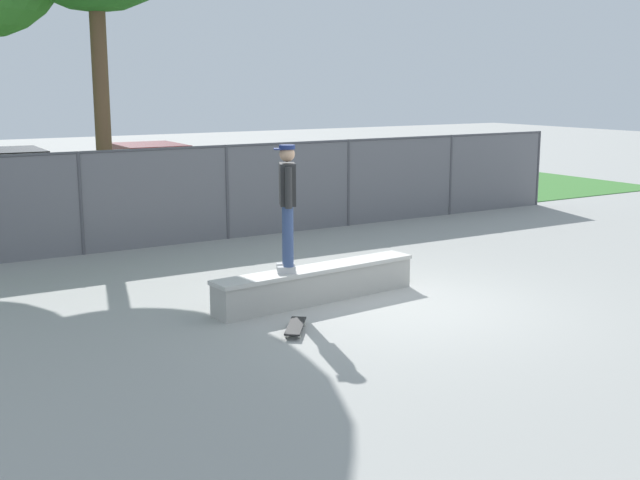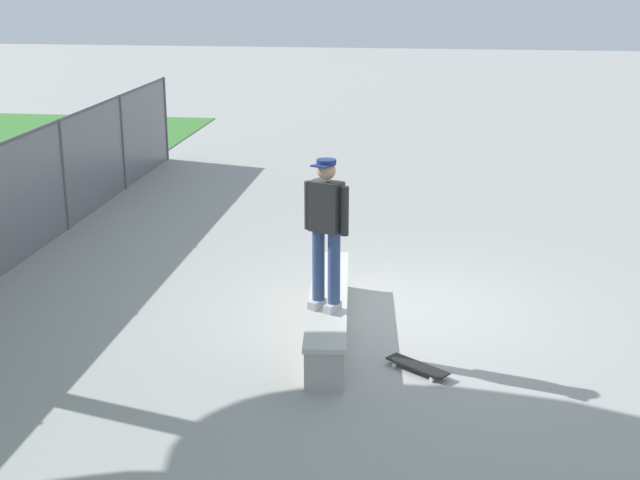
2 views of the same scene
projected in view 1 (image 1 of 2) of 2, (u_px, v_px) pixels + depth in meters
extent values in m
plane|color=#9E9E99|center=(404.00, 305.00, 11.87)|extent=(80.00, 80.00, 0.00)
cube|color=#3D7A33|center=(89.00, 186.00, 25.52)|extent=(30.19, 20.00, 0.02)
cube|color=#A8A59E|center=(317.00, 286.00, 12.06)|extent=(3.43, 0.76, 0.46)
cube|color=beige|center=(317.00, 269.00, 12.01)|extent=(3.47, 0.80, 0.06)
cube|color=beige|center=(286.00, 270.00, 11.60)|extent=(0.28, 0.21, 0.10)
cube|color=beige|center=(285.00, 267.00, 11.81)|extent=(0.28, 0.21, 0.10)
cylinder|color=#384C7A|center=(288.00, 237.00, 11.50)|extent=(0.15, 0.15, 0.88)
cylinder|color=#384C7A|center=(287.00, 234.00, 11.72)|extent=(0.15, 0.15, 0.88)
cube|color=#2D2D2D|center=(287.00, 184.00, 11.47)|extent=(0.36, 0.44, 0.60)
cylinder|color=#2D2D2D|center=(289.00, 188.00, 11.23)|extent=(0.10, 0.10, 0.58)
cylinder|color=#2D2D2D|center=(286.00, 184.00, 11.72)|extent=(0.10, 0.10, 0.58)
sphere|color=tan|center=(287.00, 154.00, 11.39)|extent=(0.22, 0.22, 0.22)
cylinder|color=navy|center=(287.00, 147.00, 11.37)|extent=(0.23, 0.23, 0.06)
cube|color=navy|center=(278.00, 149.00, 11.36)|extent=(0.19, 0.23, 0.02)
cube|color=black|center=(295.00, 326.00, 10.59)|extent=(0.64, 0.76, 0.02)
cube|color=#B2B2B7|center=(298.00, 321.00, 10.86)|extent=(0.15, 0.13, 0.02)
cube|color=#B2B2B7|center=(293.00, 333.00, 10.32)|extent=(0.15, 0.13, 0.02)
cylinder|color=silver|center=(304.00, 324.00, 10.85)|extent=(0.06, 0.06, 0.05)
cylinder|color=silver|center=(292.00, 323.00, 10.87)|extent=(0.06, 0.06, 0.05)
cylinder|color=silver|center=(300.00, 336.00, 10.32)|extent=(0.06, 0.06, 0.05)
cylinder|color=silver|center=(286.00, 336.00, 10.34)|extent=(0.06, 0.06, 0.05)
cylinder|color=#4C4C51|center=(81.00, 204.00, 15.17)|extent=(0.07, 0.07, 1.97)
cylinder|color=#4C4C51|center=(227.00, 192.00, 16.73)|extent=(0.07, 0.07, 1.97)
cylinder|color=#4C4C51|center=(348.00, 183.00, 18.29)|extent=(0.07, 0.07, 1.97)
cylinder|color=#4C4C51|center=(451.00, 175.00, 19.85)|extent=(0.07, 0.07, 1.97)
cylinder|color=#4C4C51|center=(538.00, 168.00, 21.42)|extent=(0.07, 0.07, 1.97)
cylinder|color=#4C4C51|center=(226.00, 146.00, 16.54)|extent=(18.19, 0.05, 0.05)
cube|color=slate|center=(227.00, 192.00, 16.73)|extent=(18.19, 0.01, 1.97)
cylinder|color=brown|center=(102.00, 116.00, 16.26)|extent=(0.32, 0.32, 5.11)
cube|color=black|center=(8.00, 190.00, 19.51)|extent=(1.96, 4.27, 0.70)
cube|color=black|center=(7.00, 163.00, 19.25)|extent=(1.68, 2.16, 0.64)
cylinder|color=black|center=(38.00, 195.00, 21.12)|extent=(0.24, 0.65, 0.64)
cylinder|color=black|center=(59.00, 208.00, 18.90)|extent=(0.24, 0.65, 0.64)
cube|color=#B21E1E|center=(149.00, 181.00, 21.18)|extent=(1.96, 4.27, 0.70)
cube|color=#621010|center=(149.00, 156.00, 20.92)|extent=(1.68, 2.16, 0.64)
cylinder|color=black|center=(102.00, 191.00, 21.93)|extent=(0.24, 0.65, 0.64)
cylinder|color=black|center=(166.00, 187.00, 22.80)|extent=(0.24, 0.65, 0.64)
cylinder|color=black|center=(130.00, 203.00, 19.70)|extent=(0.24, 0.65, 0.64)
cylinder|color=black|center=(199.00, 198.00, 20.57)|extent=(0.24, 0.65, 0.64)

